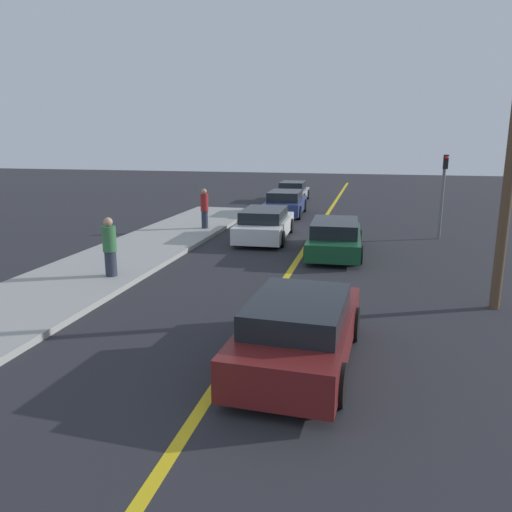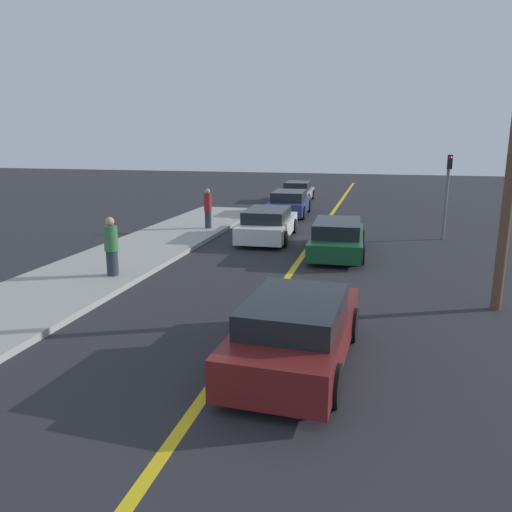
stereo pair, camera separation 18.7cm
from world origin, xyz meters
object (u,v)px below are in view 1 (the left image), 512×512
object	(u,v)px
pedestrian_far_standing	(205,208)
utility_pole	(510,171)
car_near_right_lane	(299,330)
car_parked_left_lot	(286,203)
pedestrian_mid_group	(110,247)
car_oncoming_far	(293,192)
car_ahead_center	(335,237)
traffic_light	(443,187)
car_far_distant	(265,224)

from	to	relation	value
pedestrian_far_standing	utility_pole	bearing A→B (deg)	-38.30
car_near_right_lane	utility_pole	world-z (taller)	utility_pole
car_parked_left_lot	utility_pole	world-z (taller)	utility_pole
car_near_right_lane	pedestrian_mid_group	xyz separation A→B (m)	(-6.06, 4.14, 0.35)
car_parked_left_lot	pedestrian_far_standing	distance (m)	6.16
car_near_right_lane	car_oncoming_far	xyz separation A→B (m)	(-3.98, 23.97, -0.04)
car_ahead_center	car_parked_left_lot	world-z (taller)	car_parked_left_lot
car_oncoming_far	utility_pole	world-z (taller)	utility_pole
car_ahead_center	car_oncoming_far	world-z (taller)	car_oncoming_far
pedestrian_mid_group	traffic_light	xyz separation A→B (m)	(9.93, 8.65, 1.12)
car_ahead_center	utility_pole	xyz separation A→B (m)	(4.26, -5.00, 2.70)
car_parked_left_lot	pedestrian_mid_group	distance (m)	13.85
pedestrian_mid_group	pedestrian_far_standing	size ratio (longest dim) A/B	0.98
car_ahead_center	car_far_distant	xyz separation A→B (m)	(-2.98, 2.04, 0.02)
car_far_distant	car_oncoming_far	size ratio (longest dim) A/B	1.22
car_far_distant	car_parked_left_lot	world-z (taller)	car_parked_left_lot
car_far_distant	traffic_light	distance (m)	7.28
car_far_distant	pedestrian_mid_group	world-z (taller)	pedestrian_mid_group
car_near_right_lane	car_parked_left_lot	world-z (taller)	car_near_right_lane
car_ahead_center	car_oncoming_far	distance (m)	15.34
car_parked_left_lot	utility_pole	xyz separation A→B (m)	(7.54, -13.59, 2.65)
utility_pole	car_near_right_lane	bearing A→B (deg)	-135.27
pedestrian_mid_group	traffic_light	bearing A→B (deg)	41.06
traffic_light	utility_pole	size ratio (longest dim) A/B	0.51
car_near_right_lane	traffic_light	size ratio (longest dim) A/B	1.29
traffic_light	utility_pole	distance (m)	8.73
pedestrian_mid_group	traffic_light	distance (m)	13.21
car_oncoming_far	traffic_light	xyz separation A→B (m)	(7.84, -11.18, 1.52)
car_oncoming_far	pedestrian_mid_group	bearing A→B (deg)	-97.04
car_near_right_lane	car_oncoming_far	distance (m)	24.30
car_ahead_center	car_parked_left_lot	xyz separation A→B (m)	(-3.29, 8.59, 0.05)
car_near_right_lane	pedestrian_far_standing	world-z (taller)	pedestrian_far_standing
car_parked_left_lot	pedestrian_far_standing	world-z (taller)	pedestrian_far_standing
utility_pole	traffic_light	bearing A→B (deg)	92.03
car_parked_left_lot	traffic_light	xyz separation A→B (m)	(7.24, -4.94, 1.48)
car_parked_left_lot	car_oncoming_far	bearing A→B (deg)	93.31
car_far_distant	pedestrian_far_standing	world-z (taller)	pedestrian_far_standing
car_near_right_lane	traffic_light	xyz separation A→B (m)	(3.87, 12.79, 1.47)
car_far_distant	traffic_light	world-z (taller)	traffic_light
car_ahead_center	car_far_distant	bearing A→B (deg)	143.22
car_near_right_lane	pedestrian_mid_group	distance (m)	7.35
car_far_distant	car_near_right_lane	bearing A→B (deg)	-77.32
car_near_right_lane	car_far_distant	distance (m)	11.59
car_oncoming_far	utility_pole	distance (m)	21.61
pedestrian_mid_group	car_oncoming_far	bearing A→B (deg)	84.01
car_oncoming_far	pedestrian_far_standing	world-z (taller)	pedestrian_far_standing
car_ahead_center	utility_pole	size ratio (longest dim) A/B	0.73
car_ahead_center	pedestrian_mid_group	xyz separation A→B (m)	(-5.98, -5.00, 0.40)
car_near_right_lane	car_ahead_center	distance (m)	9.14
car_ahead_center	car_oncoming_far	bearing A→B (deg)	102.25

